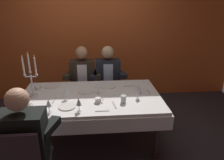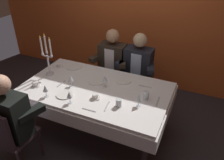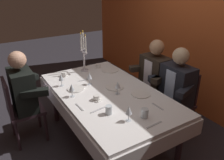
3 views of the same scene
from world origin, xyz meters
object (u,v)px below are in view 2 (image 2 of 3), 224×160
water_tumbler_0 (119,103)px  seated_diner_2 (138,64)px  wine_glass_0 (105,79)px  coffee_cup_1 (59,66)px  coffee_cup_2 (95,96)px  seated_diner_0 (9,116)px  water_tumbler_1 (146,95)px  seated_diner_1 (113,59)px  wine_glass_4 (139,97)px  wine_glass_3 (69,95)px  wine_glass_2 (45,88)px  dinner_plate_3 (74,66)px  dinner_plate_2 (65,94)px  dining_table (96,95)px  wine_glass_1 (71,78)px  dinner_plate_1 (123,80)px  candelabra (48,58)px  dinner_plate_0 (96,81)px  coffee_cup_0 (36,84)px

water_tumbler_0 → seated_diner_2: 1.13m
wine_glass_0 → coffee_cup_1: (-0.87, 0.21, -0.09)m
water_tumbler_0 → coffee_cup_1: size_ratio=0.71×
coffee_cup_2 → seated_diner_0: seated_diner_0 is taller
water_tumbler_1 → seated_diner_1: seated_diner_1 is taller
wine_glass_4 → coffee_cup_2: 0.54m
coffee_cup_2 → seated_diner_2: size_ratio=0.11×
wine_glass_4 → coffee_cup_2: size_ratio=1.24×
wine_glass_3 → wine_glass_0: bearing=65.6°
coffee_cup_2 → wine_glass_3: bearing=-137.7°
wine_glass_2 → water_tumbler_1: 1.22m
water_tumbler_0 → dinner_plate_3: bearing=148.3°
dinner_plate_2 → wine_glass_4: bearing=10.7°
wine_glass_3 → dining_table: bearing=73.6°
seated_diner_1 → seated_diner_0: bearing=-104.7°
wine_glass_1 → seated_diner_1: size_ratio=0.13×
wine_glass_0 → seated_diner_0: (-0.71, -0.96, -0.12)m
dinner_plate_1 → dinner_plate_2: (-0.53, -0.61, 0.00)m
dinner_plate_1 → wine_glass_3: size_ratio=1.42×
wine_glass_2 → seated_diner_1: 1.35m
dining_table → seated_diner_1: bearing=99.4°
dinner_plate_2 → seated_diner_0: size_ratio=0.17×
dining_table → wine_glass_2: 0.67m
dinner_plate_2 → wine_glass_2: size_ratio=1.30×
dinner_plate_3 → seated_diner_1: (0.43, 0.50, -0.01)m
candelabra → coffee_cup_1: size_ratio=4.62×
dinner_plate_2 → wine_glass_2: wine_glass_2 is taller
dinner_plate_2 → water_tumbler_0: bearing=5.5°
wine_glass_4 → wine_glass_0: bearing=158.3°
dinner_plate_0 → dinner_plate_2: same height
dining_table → wine_glass_0: size_ratio=11.83×
wine_glass_3 → wine_glass_4: 0.80m
coffee_cup_1 → wine_glass_0: bearing=-13.2°
wine_glass_3 → seated_diner_1: size_ratio=0.13×
dining_table → coffee_cup_1: size_ratio=14.70×
candelabra → water_tumbler_0: (1.19, -0.29, -0.21)m
wine_glass_2 → coffee_cup_2: bearing=20.4°
wine_glass_0 → water_tumbler_0: (0.32, -0.31, -0.07)m
dinner_plate_0 → seated_diner_0: size_ratio=0.19×
dining_table → seated_diner_2: size_ratio=1.56×
wine_glass_2 → seated_diner_2: 1.51m
candelabra → wine_glass_2: size_ratio=3.72×
dinner_plate_0 → water_tumbler_0: (0.49, -0.38, 0.04)m
wine_glass_4 → coffee_cup_1: wine_glass_4 is taller
wine_glass_0 → water_tumbler_1: bearing=-4.2°
dinner_plate_0 → coffee_cup_1: (-0.71, 0.14, 0.02)m
coffee_cup_1 → dinner_plate_0: bearing=-11.2°
water_tumbler_1 → coffee_cup_1: size_ratio=0.74×
coffee_cup_0 → dining_table: bearing=20.6°
seated_diner_0 → dinner_plate_2: bearing=59.9°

